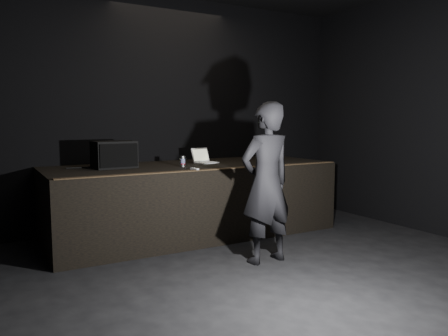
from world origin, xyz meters
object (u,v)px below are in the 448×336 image
beer_can (183,161)px  person (266,183)px  stage_monitor (114,155)px  laptop (204,159)px  stage_riser (192,199)px

beer_can → person: 1.41m
stage_monitor → laptop: bearing=-2.7°
stage_riser → beer_can: beer_can is taller
stage_riser → person: 1.61m
laptop → person: (-0.05, -1.66, -0.14)m
laptop → stage_riser: bearing=-170.6°
stage_riser → laptop: bearing=25.9°
stage_riser → laptop: size_ratio=10.46×
beer_can → person: bearing=-71.7°
person → beer_can: bearing=-75.2°
stage_riser → person: (0.20, -1.54, 0.42)m
stage_riser → stage_monitor: 1.28m
stage_riser → person: person is taller
stage_monitor → beer_can: 0.90m
stage_monitor → beer_can: size_ratio=3.75×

